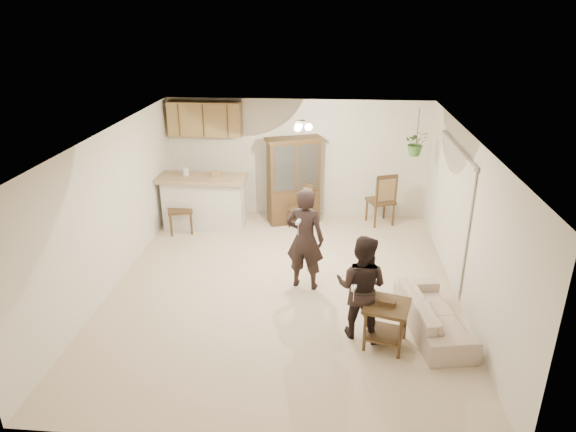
# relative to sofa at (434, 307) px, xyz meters

# --- Properties ---
(floor) EXTENTS (6.50, 6.50, 0.00)m
(floor) POSITION_rel_sofa_xyz_m (-2.20, 0.98, -0.37)
(floor) COLOR beige
(floor) RESTS_ON ground
(ceiling) EXTENTS (5.50, 6.50, 0.02)m
(ceiling) POSITION_rel_sofa_xyz_m (-2.20, 0.98, 2.13)
(ceiling) COLOR silver
(ceiling) RESTS_ON wall_back
(wall_back) EXTENTS (5.50, 0.02, 2.50)m
(wall_back) POSITION_rel_sofa_xyz_m (-2.20, 4.23, 0.88)
(wall_back) COLOR beige
(wall_back) RESTS_ON ground
(wall_front) EXTENTS (5.50, 0.02, 2.50)m
(wall_front) POSITION_rel_sofa_xyz_m (-2.20, -2.27, 0.88)
(wall_front) COLOR beige
(wall_front) RESTS_ON ground
(wall_left) EXTENTS (0.02, 6.50, 2.50)m
(wall_left) POSITION_rel_sofa_xyz_m (-4.95, 0.98, 0.88)
(wall_left) COLOR beige
(wall_left) RESTS_ON ground
(wall_right) EXTENTS (0.02, 6.50, 2.50)m
(wall_right) POSITION_rel_sofa_xyz_m (0.55, 0.98, 0.88)
(wall_right) COLOR beige
(wall_right) RESTS_ON ground
(breakfast_bar) EXTENTS (1.60, 0.55, 1.00)m
(breakfast_bar) POSITION_rel_sofa_xyz_m (-4.05, 3.33, 0.13)
(breakfast_bar) COLOR silver
(breakfast_bar) RESTS_ON floor
(bar_top) EXTENTS (1.75, 0.70, 0.08)m
(bar_top) POSITION_rel_sofa_xyz_m (-4.05, 3.33, 0.68)
(bar_top) COLOR tan
(bar_top) RESTS_ON breakfast_bar
(upper_cabinets) EXTENTS (1.50, 0.34, 0.70)m
(upper_cabinets) POSITION_rel_sofa_xyz_m (-4.10, 4.05, 1.73)
(upper_cabinets) COLOR olive
(upper_cabinets) RESTS_ON wall_back
(vertical_blinds) EXTENTS (0.06, 2.30, 2.10)m
(vertical_blinds) POSITION_rel_sofa_xyz_m (0.51, 1.88, 0.73)
(vertical_blinds) COLOR beige
(vertical_blinds) RESTS_ON wall_right
(ceiling_fixture) EXTENTS (0.36, 0.36, 0.20)m
(ceiling_fixture) POSITION_rel_sofa_xyz_m (-2.00, 2.18, 2.03)
(ceiling_fixture) COLOR #FEEDBF
(ceiling_fixture) RESTS_ON ceiling
(hanging_plant) EXTENTS (0.43, 0.37, 0.48)m
(hanging_plant) POSITION_rel_sofa_xyz_m (0.10, 3.38, 1.48)
(hanging_plant) COLOR #2B4F1F
(hanging_plant) RESTS_ON ceiling
(plant_cord) EXTENTS (0.01, 0.01, 0.65)m
(plant_cord) POSITION_rel_sofa_xyz_m (0.10, 3.38, 1.81)
(plant_cord) COLOR #29241E
(plant_cord) RESTS_ON ceiling
(sofa) EXTENTS (1.04, 1.97, 0.73)m
(sofa) POSITION_rel_sofa_xyz_m (0.00, 0.00, 0.00)
(sofa) COLOR beige
(sofa) RESTS_ON floor
(adult) EXTENTS (0.73, 0.56, 1.80)m
(adult) POSITION_rel_sofa_xyz_m (-1.87, 1.06, 0.53)
(adult) COLOR black
(adult) RESTS_ON floor
(child) EXTENTS (0.79, 0.70, 1.35)m
(child) POSITION_rel_sofa_xyz_m (-1.04, -0.20, 0.31)
(child) COLOR black
(child) RESTS_ON floor
(china_hutch) EXTENTS (1.22, 0.81, 1.80)m
(china_hutch) POSITION_rel_sofa_xyz_m (-2.25, 3.79, 0.52)
(china_hutch) COLOR #352413
(china_hutch) RESTS_ON floor
(side_table) EXTENTS (0.70, 0.70, 0.70)m
(side_table) POSITION_rel_sofa_xyz_m (-0.71, -0.41, -0.04)
(side_table) COLOR #352413
(side_table) RESTS_ON floor
(chair_bar) EXTENTS (0.61, 0.61, 1.08)m
(chair_bar) POSITION_rel_sofa_xyz_m (-4.48, 3.04, -0.06)
(chair_bar) COLOR #352413
(chair_bar) RESTS_ON floor
(chair_hutch_left) EXTENTS (0.54, 0.54, 0.91)m
(chair_hutch_left) POSITION_rel_sofa_xyz_m (-2.08, 3.50, -0.11)
(chair_hutch_left) COLOR #352413
(chair_hutch_left) RESTS_ON floor
(chair_hutch_right) EXTENTS (0.64, 0.64, 1.12)m
(chair_hutch_right) POSITION_rel_sofa_xyz_m (-0.44, 3.83, -0.05)
(chair_hutch_right) COLOR #352413
(chair_hutch_right) RESTS_ON floor
(controller_adult) EXTENTS (0.08, 0.15, 0.04)m
(controller_adult) POSITION_rel_sofa_xyz_m (-1.95, 0.68, 0.93)
(controller_adult) COLOR white
(controller_adult) RESTS_ON adult
(controller_child) EXTENTS (0.08, 0.14, 0.04)m
(controller_child) POSITION_rel_sofa_xyz_m (-1.16, -0.53, 0.55)
(controller_child) COLOR white
(controller_child) RESTS_ON child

